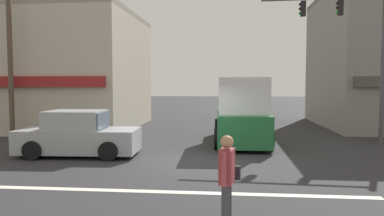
{
  "coord_description": "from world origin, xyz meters",
  "views": [
    {
      "loc": [
        1.1,
        -11.96,
        2.53
      ],
      "look_at": [
        -0.28,
        2.0,
        1.6
      ],
      "focal_mm": 35.0,
      "sensor_mm": 36.0,
      "label": 1
    }
  ],
  "objects_px": {
    "box_truck_crossing_center": "(241,114)",
    "pedestrian_foreground_with_bag": "(227,178)",
    "utility_pole_near_left": "(10,50)",
    "traffic_light_mast": "(358,42)",
    "sedan_parked_curbside": "(78,135)"
  },
  "relations": [
    {
      "from": "box_truck_crossing_center",
      "to": "pedestrian_foreground_with_bag",
      "type": "height_order",
      "value": "box_truck_crossing_center"
    },
    {
      "from": "traffic_light_mast",
      "to": "box_truck_crossing_center",
      "type": "bearing_deg",
      "value": 178.18
    },
    {
      "from": "traffic_light_mast",
      "to": "sedan_parked_curbside",
      "type": "xyz_separation_m",
      "value": [
        -10.34,
        -3.15,
        -3.46
      ]
    },
    {
      "from": "utility_pole_near_left",
      "to": "pedestrian_foreground_with_bag",
      "type": "distance_m",
      "value": 14.19
    },
    {
      "from": "traffic_light_mast",
      "to": "sedan_parked_curbside",
      "type": "bearing_deg",
      "value": -163.06
    },
    {
      "from": "utility_pole_near_left",
      "to": "traffic_light_mast",
      "type": "height_order",
      "value": "utility_pole_near_left"
    },
    {
      "from": "utility_pole_near_left",
      "to": "sedan_parked_curbside",
      "type": "relative_size",
      "value": 1.84
    },
    {
      "from": "utility_pole_near_left",
      "to": "box_truck_crossing_center",
      "type": "distance_m",
      "value": 10.69
    },
    {
      "from": "pedestrian_foreground_with_bag",
      "to": "traffic_light_mast",
      "type": "bearing_deg",
      "value": 61.47
    },
    {
      "from": "utility_pole_near_left",
      "to": "pedestrian_foreground_with_bag",
      "type": "height_order",
      "value": "utility_pole_near_left"
    },
    {
      "from": "traffic_light_mast",
      "to": "pedestrian_foreground_with_bag",
      "type": "height_order",
      "value": "traffic_light_mast"
    },
    {
      "from": "box_truck_crossing_center",
      "to": "traffic_light_mast",
      "type": "bearing_deg",
      "value": -1.82
    },
    {
      "from": "pedestrian_foreground_with_bag",
      "to": "utility_pole_near_left",
      "type": "bearing_deg",
      "value": 134.93
    },
    {
      "from": "traffic_light_mast",
      "to": "box_truck_crossing_center",
      "type": "distance_m",
      "value": 5.45
    },
    {
      "from": "utility_pole_near_left",
      "to": "traffic_light_mast",
      "type": "relative_size",
      "value": 1.24
    }
  ]
}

